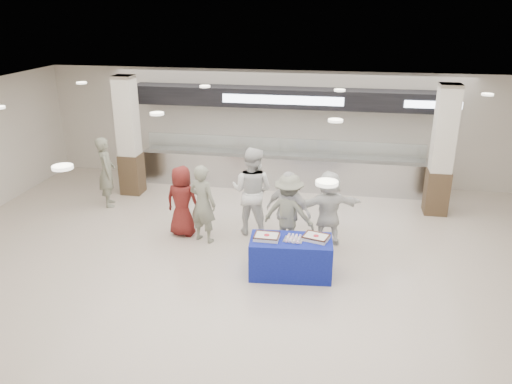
% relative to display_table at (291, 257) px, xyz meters
% --- Properties ---
extents(ground, '(14.00, 14.00, 0.00)m').
position_rel_display_table_xyz_m(ground, '(-0.79, -0.51, -0.38)').
color(ground, beige).
rests_on(ground, ground).
extents(serving_line, '(8.70, 0.85, 2.80)m').
position_rel_display_table_xyz_m(serving_line, '(-0.79, 4.88, 0.78)').
color(serving_line, '#B6B8BD').
rests_on(serving_line, ground).
extents(column_left, '(0.55, 0.55, 3.20)m').
position_rel_display_table_xyz_m(column_left, '(-4.79, 3.69, 1.15)').
color(column_left, '#3B2B1B').
rests_on(column_left, ground).
extents(column_right, '(0.55, 0.55, 3.20)m').
position_rel_display_table_xyz_m(column_right, '(3.21, 3.69, 1.15)').
color(column_right, '#3B2B1B').
rests_on(column_right, ground).
extents(display_table, '(1.61, 0.91, 0.75)m').
position_rel_display_table_xyz_m(display_table, '(0.00, 0.00, 0.00)').
color(display_table, navy).
rests_on(display_table, ground).
extents(sheet_cake_left, '(0.47, 0.37, 0.10)m').
position_rel_display_table_xyz_m(sheet_cake_left, '(-0.46, -0.05, 0.42)').
color(sheet_cake_left, silver).
rests_on(sheet_cake_left, display_table).
extents(sheet_cake_right, '(0.54, 0.47, 0.10)m').
position_rel_display_table_xyz_m(sheet_cake_right, '(0.46, 0.09, 0.42)').
color(sheet_cake_right, silver).
rests_on(sheet_cake_right, display_table).
extents(cupcake_tray, '(0.38, 0.30, 0.06)m').
position_rel_display_table_xyz_m(cupcake_tray, '(0.04, -0.02, 0.40)').
color(cupcake_tray, '#B9B9BE').
rests_on(cupcake_tray, display_table).
extents(civilian_maroon, '(0.86, 0.63, 1.62)m').
position_rel_display_table_xyz_m(civilian_maroon, '(-2.59, 1.37, 0.43)').
color(civilian_maroon, maroon).
rests_on(civilian_maroon, ground).
extents(soldier_a, '(0.74, 0.61, 1.75)m').
position_rel_display_table_xyz_m(soldier_a, '(-2.05, 1.14, 0.50)').
color(soldier_a, slate).
rests_on(soldier_a, ground).
extents(chef_tall, '(1.12, 0.95, 2.01)m').
position_rel_display_table_xyz_m(chef_tall, '(-1.08, 1.74, 0.63)').
color(chef_tall, silver).
rests_on(chef_tall, ground).
extents(chef_short, '(1.11, 0.77, 1.74)m').
position_rel_display_table_xyz_m(chef_short, '(-0.18, 1.04, 0.50)').
color(chef_short, silver).
rests_on(chef_short, ground).
extents(soldier_b, '(1.21, 0.87, 1.69)m').
position_rel_display_table_xyz_m(soldier_b, '(-0.17, 1.03, 0.47)').
color(soldier_b, slate).
rests_on(soldier_b, ground).
extents(civilian_white, '(1.62, 0.96, 1.66)m').
position_rel_display_table_xyz_m(civilian_white, '(0.63, 1.47, 0.46)').
color(civilian_white, white).
rests_on(civilian_white, ground).
extents(soldier_bg, '(0.68, 0.78, 1.81)m').
position_rel_display_table_xyz_m(soldier_bg, '(-5.03, 2.72, 0.53)').
color(soldier_bg, slate).
rests_on(soldier_bg, ground).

